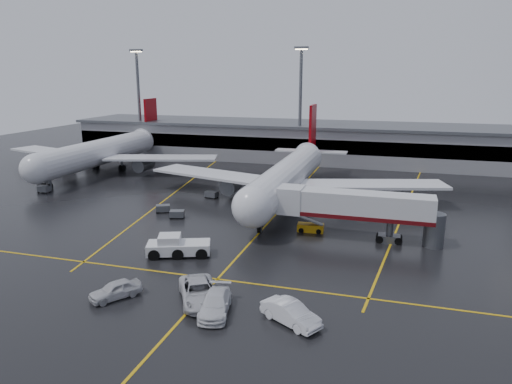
% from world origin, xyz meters
% --- Properties ---
extents(ground, '(220.00, 220.00, 0.00)m').
position_xyz_m(ground, '(0.00, 0.00, 0.00)').
color(ground, black).
rests_on(ground, ground).
extents(apron_line_centre, '(0.25, 90.00, 0.02)m').
position_xyz_m(apron_line_centre, '(0.00, 0.00, 0.01)').
color(apron_line_centre, gold).
rests_on(apron_line_centre, ground).
extents(apron_line_stop, '(60.00, 0.25, 0.02)m').
position_xyz_m(apron_line_stop, '(0.00, -22.00, 0.01)').
color(apron_line_stop, gold).
rests_on(apron_line_stop, ground).
extents(apron_line_left, '(9.99, 69.35, 0.02)m').
position_xyz_m(apron_line_left, '(-20.00, 10.00, 0.01)').
color(apron_line_left, gold).
rests_on(apron_line_left, ground).
extents(apron_line_right, '(7.57, 69.64, 0.02)m').
position_xyz_m(apron_line_right, '(18.00, 10.00, 0.01)').
color(apron_line_right, gold).
rests_on(apron_line_right, ground).
extents(terminal, '(122.00, 19.00, 8.60)m').
position_xyz_m(terminal, '(0.00, 47.93, 4.32)').
color(terminal, gray).
rests_on(terminal, ground).
extents(light_mast_left, '(3.00, 1.20, 25.45)m').
position_xyz_m(light_mast_left, '(-45.00, 42.00, 14.47)').
color(light_mast_left, '#595B60').
rests_on(light_mast_left, ground).
extents(light_mast_mid, '(3.00, 1.20, 25.45)m').
position_xyz_m(light_mast_mid, '(-5.00, 42.00, 14.47)').
color(light_mast_mid, '#595B60').
rests_on(light_mast_mid, ground).
extents(main_airliner, '(48.80, 45.60, 14.10)m').
position_xyz_m(main_airliner, '(0.00, 9.70, 4.21)').
color(main_airliner, silver).
rests_on(main_airliner, ground).
extents(second_airliner, '(48.80, 45.60, 14.10)m').
position_xyz_m(second_airliner, '(-42.00, 21.70, 4.21)').
color(second_airliner, silver).
rests_on(second_airliner, ground).
extents(jet_bridge, '(19.90, 3.40, 6.05)m').
position_xyz_m(jet_bridge, '(11.87, -6.00, 3.93)').
color(jet_bridge, silver).
rests_on(jet_bridge, ground).
extents(pushback_tractor, '(7.48, 5.04, 2.48)m').
position_xyz_m(pushback_tractor, '(-6.65, -17.29, 0.99)').
color(pushback_tractor, silver).
rests_on(pushback_tractor, ground).
extents(belt_loader, '(3.43, 1.78, 2.11)m').
position_xyz_m(belt_loader, '(6.19, -4.81, 0.52)').
color(belt_loader, orange).
rests_on(belt_loader, ground).
extents(service_van_a, '(6.07, 7.34, 1.86)m').
position_xyz_m(service_van_a, '(0.15, -26.93, 0.93)').
color(service_van_a, silver).
rests_on(service_van_a, ground).
extents(service_van_b, '(3.57, 6.21, 1.69)m').
position_xyz_m(service_van_b, '(2.32, -28.40, 0.85)').
color(service_van_b, silver).
rests_on(service_van_b, ground).
extents(service_van_c, '(5.62, 4.38, 1.78)m').
position_xyz_m(service_van_c, '(8.82, -28.27, 0.89)').
color(service_van_c, white).
rests_on(service_van_c, ground).
extents(service_van_d, '(4.25, 4.94, 1.60)m').
position_xyz_m(service_van_d, '(-7.36, -28.44, 0.80)').
color(service_van_d, silver).
rests_on(service_van_d, ground).
extents(baggage_cart_a, '(2.31, 1.86, 1.12)m').
position_xyz_m(baggage_cart_a, '(-12.90, -4.41, 0.63)').
color(baggage_cart_a, '#595B60').
rests_on(baggage_cart_a, ground).
extents(baggage_cart_b, '(2.37, 2.04, 1.12)m').
position_xyz_m(baggage_cart_b, '(-16.16, -2.35, 0.63)').
color(baggage_cart_b, '#595B60').
rests_on(baggage_cart_b, ground).
extents(baggage_cart_c, '(2.20, 1.64, 1.12)m').
position_xyz_m(baggage_cart_c, '(-12.42, 7.42, 0.63)').
color(baggage_cart_c, '#595B60').
rests_on(baggage_cart_c, ground).
extents(baggage_cart_d, '(2.08, 1.43, 1.12)m').
position_xyz_m(baggage_cart_d, '(-46.54, 8.56, 0.63)').
color(baggage_cart_d, '#595B60').
rests_on(baggage_cart_d, ground).
extents(baggage_cart_e, '(2.07, 1.41, 1.12)m').
position_xyz_m(baggage_cart_e, '(-41.31, 2.66, 0.63)').
color(baggage_cart_e, '#595B60').
rests_on(baggage_cart_e, ground).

